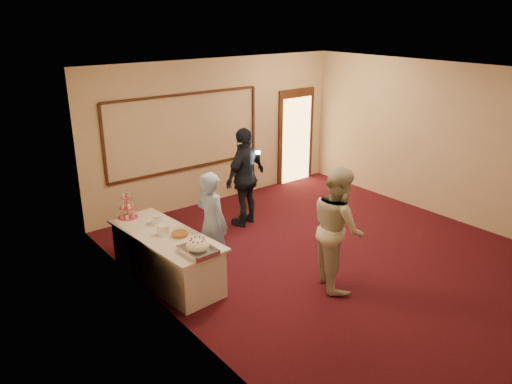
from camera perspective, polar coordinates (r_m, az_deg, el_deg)
floor at (r=8.53m, az=9.17°, el=-7.29°), size 7.00×7.00×0.00m
room_walls at (r=7.83m, az=9.98°, el=6.02°), size 6.04×7.04×3.02m
wall_molding at (r=10.10m, az=-8.04°, el=6.78°), size 3.45×0.04×1.55m
doorway at (r=11.90m, az=4.57°, el=6.34°), size 1.05×0.07×2.20m
buffet_table at (r=7.69m, az=-10.17°, el=-7.32°), size 0.98×2.15×0.77m
pavlova_tray at (r=6.85m, az=-6.66°, el=-6.29°), size 0.40×0.57×0.20m
cupcake_stand at (r=8.17m, az=-14.51°, el=-1.78°), size 0.31×0.31×0.46m
plate_stack_a at (r=7.47m, az=-10.56°, el=-4.28°), size 0.18×0.18×0.15m
plate_stack_b at (r=7.84m, az=-11.21°, el=-3.10°), size 0.19×0.19×0.16m
tart at (r=7.39m, az=-8.71°, el=-4.85°), size 0.28×0.28×0.06m
man at (r=7.62m, az=-5.07°, el=-3.65°), size 0.49×0.66×1.66m
woman at (r=7.34m, az=9.33°, el=-4.05°), size 1.02×1.11×1.83m
guest at (r=9.36m, az=-1.22°, el=1.72°), size 1.19×0.78×1.88m
camera_flash at (r=9.27m, az=0.23°, el=4.55°), size 0.08×0.06×0.05m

